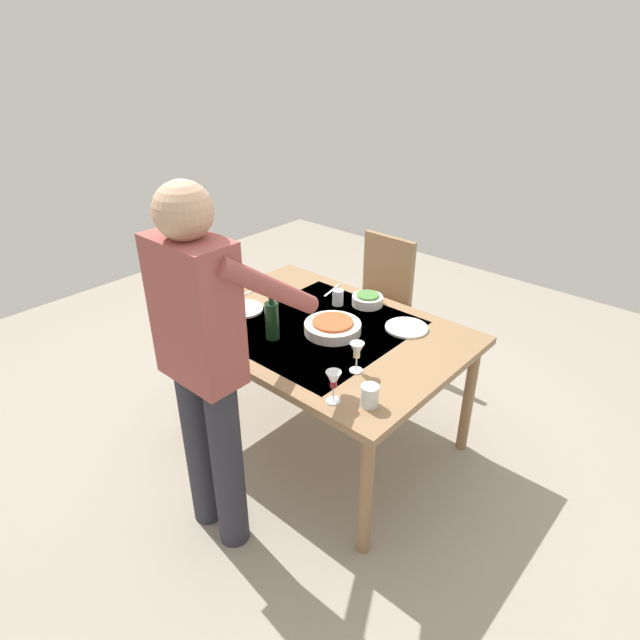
{
  "coord_description": "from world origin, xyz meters",
  "views": [
    {
      "loc": [
        -1.66,
        1.88,
        2.13
      ],
      "look_at": [
        0.0,
        0.0,
        0.78
      ],
      "focal_mm": 30.05,
      "sensor_mm": 36.0,
      "label": 1
    }
  ],
  "objects_px": {
    "dining_table": "(320,339)",
    "wine_bottle": "(272,319)",
    "water_cup_near_left": "(370,396)",
    "serving_bowl_pasta": "(333,327)",
    "water_cup_far_left": "(338,297)",
    "dinner_plate_far": "(243,309)",
    "wine_glass_left": "(357,352)",
    "person_server": "(205,357)",
    "wine_glass_right": "(333,381)",
    "side_bowl_salad": "(367,300)",
    "chair_near": "(379,293)",
    "water_cup_near_right": "(222,326)",
    "dinner_plate_near": "(407,328)"
  },
  "relations": [
    {
      "from": "water_cup_near_left",
      "to": "serving_bowl_pasta",
      "type": "distance_m",
      "value": 0.64
    },
    {
      "from": "water_cup_far_left",
      "to": "dinner_plate_far",
      "type": "relative_size",
      "value": 0.4
    },
    {
      "from": "dining_table",
      "to": "water_cup_near_right",
      "type": "height_order",
      "value": "water_cup_near_right"
    },
    {
      "from": "person_server",
      "to": "wine_glass_left",
      "type": "distance_m",
      "value": 0.69
    },
    {
      "from": "dining_table",
      "to": "water_cup_near_right",
      "type": "relative_size",
      "value": 16.53
    },
    {
      "from": "person_server",
      "to": "side_bowl_salad",
      "type": "xyz_separation_m",
      "value": [
        0.06,
        -1.19,
        -0.2
      ]
    },
    {
      "from": "wine_bottle",
      "to": "serving_bowl_pasta",
      "type": "distance_m",
      "value": 0.33
    },
    {
      "from": "person_server",
      "to": "water_cup_near_left",
      "type": "bearing_deg",
      "value": -140.25
    },
    {
      "from": "dinner_plate_near",
      "to": "dining_table",
      "type": "bearing_deg",
      "value": 40.88
    },
    {
      "from": "dining_table",
      "to": "serving_bowl_pasta",
      "type": "height_order",
      "value": "serving_bowl_pasta"
    },
    {
      "from": "person_server",
      "to": "dinner_plate_far",
      "type": "xyz_separation_m",
      "value": [
        0.55,
        -0.67,
        -0.22
      ]
    },
    {
      "from": "wine_glass_left",
      "to": "water_cup_near_right",
      "type": "bearing_deg",
      "value": 14.07
    },
    {
      "from": "dinner_plate_near",
      "to": "wine_glass_left",
      "type": "bearing_deg",
      "value": 95.58
    },
    {
      "from": "side_bowl_salad",
      "to": "dinner_plate_near",
      "type": "distance_m",
      "value": 0.34
    },
    {
      "from": "dinner_plate_near",
      "to": "water_cup_near_right",
      "type": "bearing_deg",
      "value": 44.51
    },
    {
      "from": "wine_glass_left",
      "to": "side_bowl_salad",
      "type": "bearing_deg",
      "value": -57.23
    },
    {
      "from": "person_server",
      "to": "side_bowl_salad",
      "type": "height_order",
      "value": "person_server"
    },
    {
      "from": "wine_glass_left",
      "to": "water_cup_near_left",
      "type": "xyz_separation_m",
      "value": [
        -0.2,
        0.17,
        -0.06
      ]
    },
    {
      "from": "serving_bowl_pasta",
      "to": "dinner_plate_far",
      "type": "xyz_separation_m",
      "value": [
        0.55,
        0.14,
        -0.03
      ]
    },
    {
      "from": "side_bowl_salad",
      "to": "dinner_plate_far",
      "type": "xyz_separation_m",
      "value": [
        0.49,
        0.52,
        -0.03
      ]
    },
    {
      "from": "water_cup_near_right",
      "to": "side_bowl_salad",
      "type": "height_order",
      "value": "water_cup_near_right"
    },
    {
      "from": "wine_bottle",
      "to": "dinner_plate_far",
      "type": "height_order",
      "value": "wine_bottle"
    },
    {
      "from": "chair_near",
      "to": "wine_bottle",
      "type": "height_order",
      "value": "wine_bottle"
    },
    {
      "from": "wine_glass_right",
      "to": "wine_glass_left",
      "type": "bearing_deg",
      "value": -74.12
    },
    {
      "from": "side_bowl_salad",
      "to": "wine_glass_right",
      "type": "bearing_deg",
      "value": 118.22
    },
    {
      "from": "dinner_plate_near",
      "to": "side_bowl_salad",
      "type": "bearing_deg",
      "value": -15.28
    },
    {
      "from": "dining_table",
      "to": "wine_bottle",
      "type": "distance_m",
      "value": 0.32
    },
    {
      "from": "person_server",
      "to": "dinner_plate_far",
      "type": "height_order",
      "value": "person_server"
    },
    {
      "from": "water_cup_near_left",
      "to": "dinner_plate_near",
      "type": "relative_size",
      "value": 0.43
    },
    {
      "from": "water_cup_far_left",
      "to": "serving_bowl_pasta",
      "type": "relative_size",
      "value": 0.31
    },
    {
      "from": "wine_bottle",
      "to": "water_cup_far_left",
      "type": "height_order",
      "value": "wine_bottle"
    },
    {
      "from": "chair_near",
      "to": "side_bowl_salad",
      "type": "height_order",
      "value": "chair_near"
    },
    {
      "from": "wine_glass_right",
      "to": "dinner_plate_far",
      "type": "distance_m",
      "value": 1.0
    },
    {
      "from": "dining_table",
      "to": "wine_glass_left",
      "type": "xyz_separation_m",
      "value": [
        -0.4,
        0.2,
        0.17
      ]
    },
    {
      "from": "chair_near",
      "to": "wine_glass_left",
      "type": "xyz_separation_m",
      "value": [
        -0.67,
        1.12,
        0.31
      ]
    },
    {
      "from": "water_cup_near_left",
      "to": "dinner_plate_near",
      "type": "bearing_deg",
      "value": -69.34
    },
    {
      "from": "chair_near",
      "to": "water_cup_far_left",
      "type": "height_order",
      "value": "chair_near"
    },
    {
      "from": "water_cup_near_left",
      "to": "dinner_plate_far",
      "type": "xyz_separation_m",
      "value": [
        1.08,
        -0.23,
        -0.04
      ]
    },
    {
      "from": "person_server",
      "to": "side_bowl_salad",
      "type": "relative_size",
      "value": 9.38
    },
    {
      "from": "water_cup_near_right",
      "to": "dining_table",
      "type": "bearing_deg",
      "value": -132.23
    },
    {
      "from": "wine_bottle",
      "to": "water_cup_near_right",
      "type": "bearing_deg",
      "value": 31.66
    },
    {
      "from": "person_server",
      "to": "wine_glass_right",
      "type": "bearing_deg",
      "value": -137.84
    },
    {
      "from": "dining_table",
      "to": "wine_glass_right",
      "type": "bearing_deg",
      "value": 136.51
    },
    {
      "from": "wine_bottle",
      "to": "water_cup_near_left",
      "type": "height_order",
      "value": "wine_bottle"
    },
    {
      "from": "wine_glass_right",
      "to": "water_cup_far_left",
      "type": "height_order",
      "value": "wine_glass_right"
    },
    {
      "from": "wine_bottle",
      "to": "side_bowl_salad",
      "type": "xyz_separation_m",
      "value": [
        -0.13,
        -0.63,
        -0.08
      ]
    },
    {
      "from": "water_cup_near_right",
      "to": "dinner_plate_near",
      "type": "xyz_separation_m",
      "value": [
        -0.7,
        -0.69,
        -0.04
      ]
    },
    {
      "from": "dinner_plate_near",
      "to": "wine_bottle",
      "type": "bearing_deg",
      "value": 49.41
    },
    {
      "from": "water_cup_far_left",
      "to": "side_bowl_salad",
      "type": "distance_m",
      "value": 0.17
    },
    {
      "from": "serving_bowl_pasta",
      "to": "wine_glass_left",
      "type": "bearing_deg",
      "value": 147.12
    }
  ]
}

